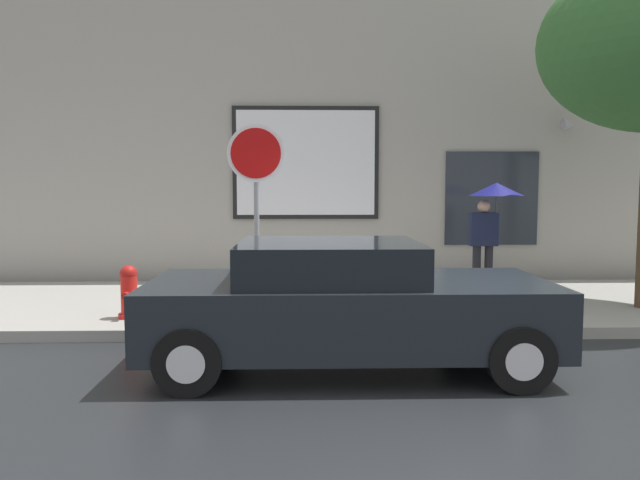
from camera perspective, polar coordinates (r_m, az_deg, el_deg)
name	(u,v)px	position (r m, az deg, el deg)	size (l,w,h in m)	color
ground_plane	(407,363)	(6.92, 8.01, -11.23)	(60.00, 60.00, 0.00)	black
sidewalk	(375,304)	(9.80, 5.10, -5.95)	(20.00, 4.00, 0.15)	gray
building_facade	(361,106)	(12.21, 3.83, 12.28)	(20.00, 0.67, 7.00)	#9E998E
parked_car	(345,304)	(6.58, 2.34, -5.97)	(4.19, 1.94, 1.35)	black
fire_hydrant	(129,292)	(8.76, -17.24, -4.63)	(0.30, 0.44, 0.72)	red
pedestrian_with_umbrella	(492,207)	(10.74, 15.60, 2.98)	(0.91, 0.91, 1.84)	black
stop_sign	(256,182)	(8.21, -5.92, 5.31)	(0.76, 0.10, 2.59)	gray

